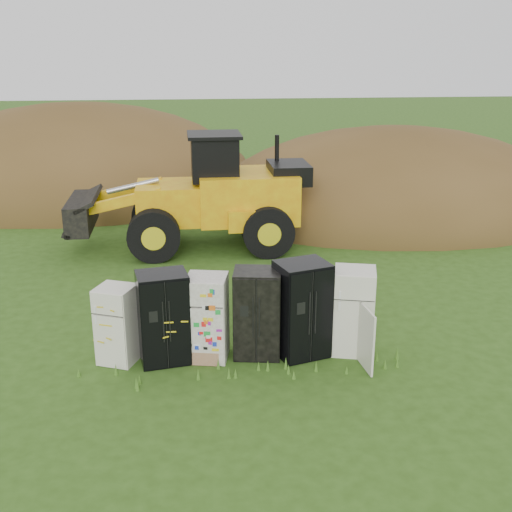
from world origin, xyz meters
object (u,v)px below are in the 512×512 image
(fridge_sticker, at_px, (208,318))
(fridge_open_door, at_px, (353,311))
(fridge_dark_mid, at_px, (257,313))
(wheel_loader, at_px, (186,192))
(fridge_black_right, at_px, (302,309))
(fridge_black_side, at_px, (164,318))
(fridge_leftmost, at_px, (117,324))

(fridge_sticker, bearing_deg, fridge_open_door, 10.69)
(fridge_dark_mid, height_order, fridge_open_door, fridge_dark_mid)
(wheel_loader, bearing_deg, fridge_open_door, -66.46)
(fridge_dark_mid, bearing_deg, wheel_loader, 109.57)
(fridge_black_right, height_order, fridge_open_door, fridge_black_right)
(fridge_black_right, bearing_deg, fridge_black_side, 162.69)
(fridge_black_right, bearing_deg, fridge_open_door, -16.29)
(fridge_black_right, relative_size, wheel_loader, 0.27)
(fridge_black_side, relative_size, fridge_open_door, 1.04)
(fridge_dark_mid, height_order, fridge_black_right, fridge_black_right)
(fridge_leftmost, xyz_separation_m, fridge_open_door, (4.71, -0.07, 0.10))
(fridge_dark_mid, xyz_separation_m, fridge_open_door, (1.95, -0.06, -0.01))
(fridge_black_side, bearing_deg, wheel_loader, 76.10)
(fridge_sticker, distance_m, fridge_dark_mid, 0.99)
(fridge_leftmost, bearing_deg, fridge_black_side, 17.38)
(fridge_leftmost, height_order, wheel_loader, wheel_loader)
(fridge_black_side, distance_m, fridge_open_door, 3.80)
(fridge_black_side, height_order, wheel_loader, wheel_loader)
(fridge_dark_mid, height_order, wheel_loader, wheel_loader)
(wheel_loader, bearing_deg, fridge_dark_mid, -80.14)
(fridge_open_door, bearing_deg, fridge_sticker, -166.22)
(fridge_leftmost, distance_m, fridge_open_door, 4.71)
(fridge_dark_mid, xyz_separation_m, wheel_loader, (-1.38, 7.26, 0.84))
(fridge_leftmost, bearing_deg, fridge_dark_mid, 21.80)
(fridge_black_side, height_order, fridge_dark_mid, fridge_black_side)
(fridge_open_door, bearing_deg, fridge_black_right, -164.95)
(fridge_open_door, bearing_deg, fridge_leftmost, -166.59)
(fridge_sticker, bearing_deg, fridge_leftmost, -170.30)
(fridge_leftmost, distance_m, fridge_sticker, 1.77)
(fridge_leftmost, height_order, fridge_dark_mid, fridge_dark_mid)
(fridge_black_side, height_order, fridge_black_right, fridge_black_right)
(fridge_black_side, xyz_separation_m, fridge_dark_mid, (1.85, 0.06, -0.02))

